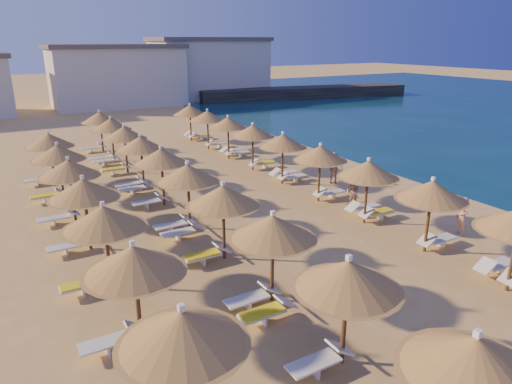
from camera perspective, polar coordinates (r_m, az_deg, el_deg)
ground at (r=18.35m, az=8.74°, el=-6.86°), size 220.00×220.00×0.00m
jetty at (r=65.69m, az=6.15°, el=12.26°), size 30.21×9.69×1.50m
hotel_blocks at (r=60.01m, az=-17.88°, el=13.76°), size 47.98×10.80×8.10m
parasol_row_east at (r=22.72m, az=8.03°, el=4.69°), size 2.71×36.28×3.01m
parasol_row_west at (r=19.34m, az=-8.54°, el=2.22°), size 2.71×36.28×3.01m
parasol_row_inland at (r=18.31m, az=-20.74°, el=0.26°), size 2.71×22.85×3.01m
loungers at (r=20.77m, az=-2.84°, el=-2.54°), size 14.34×35.02×0.66m
beachgoer_c at (r=26.24m, az=9.66°, el=3.02°), size 1.00×1.10×1.80m
beachgoer_a at (r=20.85m, az=24.38°, el=-2.77°), size 0.55×0.69×1.64m
beachgoer_b at (r=22.62m, az=12.03°, el=0.09°), size 0.63×0.80×1.60m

